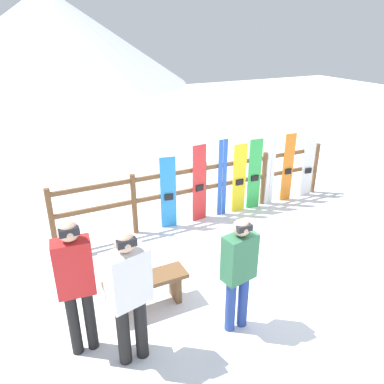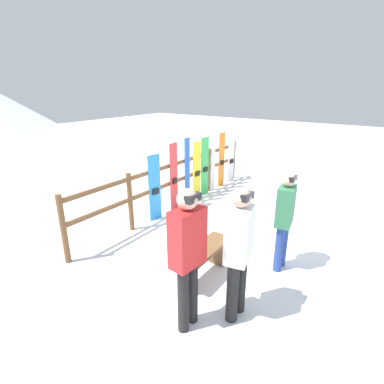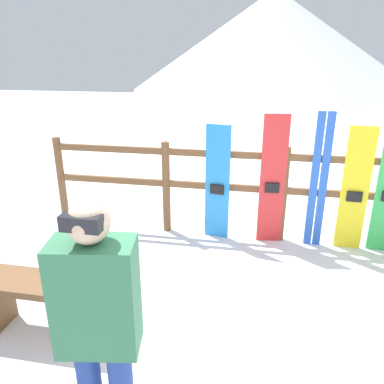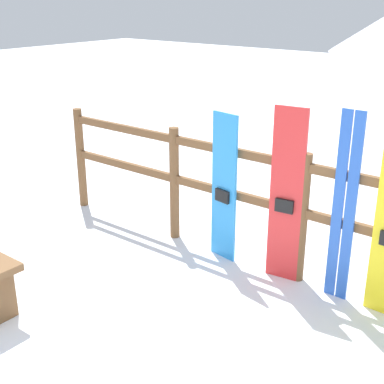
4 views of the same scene
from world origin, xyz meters
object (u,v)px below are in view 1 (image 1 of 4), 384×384
object	(u,v)px
snowboard_green	(254,175)
snowboard_white	(308,168)
snowboard_yellow	(239,179)
ski_pair_white	(271,167)
ski_pair_blue	(222,178)
person_plaid_green	(239,268)
person_white	(129,290)
person_red	(76,279)
snowboard_blue	(168,193)
bench	(146,286)
snowboard_orange	(288,168)
snowboard_red	(199,184)

from	to	relation	value
snowboard_green	snowboard_white	world-z (taller)	snowboard_green
snowboard_yellow	ski_pair_white	world-z (taller)	ski_pair_white
ski_pair_blue	person_plaid_green	bearing A→B (deg)	-116.74
person_white	ski_pair_blue	world-z (taller)	person_white
person_red	ski_pair_blue	xyz separation A→B (m)	(3.30, 2.40, -0.23)
person_red	snowboard_blue	xyz separation A→B (m)	(2.11, 2.39, -0.33)
bench	snowboard_orange	bearing A→B (deg)	26.51
person_red	ski_pair_blue	distance (m)	4.08
person_red	ski_pair_blue	bearing A→B (deg)	36.00
snowboard_white	bench	bearing A→B (deg)	-156.45
snowboard_blue	snowboard_red	bearing A→B (deg)	0.01
ski_pair_white	snowboard_orange	distance (m)	0.47
bench	snowboard_blue	world-z (taller)	snowboard_blue
bench	snowboard_blue	size ratio (longest dim) A/B	0.79
person_plaid_green	snowboard_yellow	world-z (taller)	person_plaid_green
person_plaid_green	snowboard_blue	world-z (taller)	person_plaid_green
snowboard_red	snowboard_white	size ratio (longest dim) A/B	1.15
snowboard_red	snowboard_white	xyz separation A→B (m)	(2.78, -0.00, -0.11)
ski_pair_white	snowboard_orange	xyz separation A→B (m)	(0.47, -0.00, -0.09)
person_red	ski_pair_white	distance (m)	5.10
ski_pair_blue	ski_pair_white	world-z (taller)	ski_pair_white
snowboard_red	snowboard_orange	world-z (taller)	snowboard_red
bench	ski_pair_blue	xyz separation A→B (m)	(2.36, 2.01, 0.46)
person_plaid_green	person_white	distance (m)	1.36
snowboard_green	snowboard_white	distance (m)	1.47
snowboard_red	ski_pair_white	bearing A→B (deg)	0.11
person_red	ski_pair_white	xyz separation A→B (m)	(4.50, 2.40, -0.19)
bench	ski_pair_blue	bearing A→B (deg)	40.45
ski_pair_blue	snowboard_green	world-z (taller)	ski_pair_blue
person_red	ski_pair_blue	world-z (taller)	person_red
snowboard_green	snowboard_white	size ratio (longest dim) A/B	1.12
snowboard_blue	ski_pair_white	distance (m)	2.39
bench	person_red	bearing A→B (deg)	-157.79
ski_pair_white	snowboard_red	bearing A→B (deg)	-179.89
snowboard_white	ski_pair_blue	bearing A→B (deg)	179.91
snowboard_red	ski_pair_blue	world-z (taller)	ski_pair_blue
bench	snowboard_orange	xyz separation A→B (m)	(4.03, 2.01, 0.42)
snowboard_red	person_red	bearing A→B (deg)	-139.19
person_red	snowboard_green	size ratio (longest dim) A/B	1.15
person_white	snowboard_blue	xyz separation A→B (m)	(1.62, 2.78, -0.27)
ski_pair_blue	snowboard_blue	bearing A→B (deg)	-179.83
person_white	snowboard_red	bearing A→B (deg)	50.66
person_red	bench	bearing A→B (deg)	22.21
ski_pair_blue	ski_pair_white	size ratio (longest dim) A/B	0.95
snowboard_yellow	snowboard_white	bearing A→B (deg)	-0.00
ski_pair_white	snowboard_white	xyz separation A→B (m)	(1.05, -0.00, -0.17)
snowboard_yellow	snowboard_blue	bearing A→B (deg)	-180.00
bench	snowboard_yellow	bearing A→B (deg)	35.98
person_white	snowboard_blue	size ratio (longest dim) A/B	1.19
person_plaid_green	person_red	xyz separation A→B (m)	(-1.85, 0.48, 0.12)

